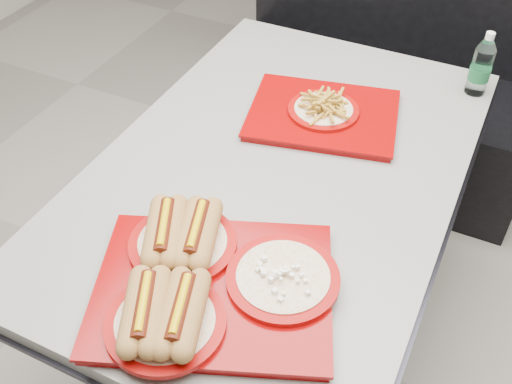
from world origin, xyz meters
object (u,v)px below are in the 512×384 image
at_px(booth_bench, 382,77).
at_px(water_bottle, 481,67).
at_px(tray_near, 203,280).
at_px(tray_far, 323,112).
at_px(diner_table, 277,210).

relative_size(booth_bench, water_bottle, 6.85).
distance_m(booth_bench, water_bottle, 0.78).
distance_m(booth_bench, tray_near, 1.59).
height_order(tray_near, tray_far, tray_near).
height_order(booth_bench, tray_near, booth_bench).
relative_size(booth_bench, tray_near, 2.25).
xyz_separation_m(booth_bench, tray_near, (0.03, -1.54, 0.39)).
bearing_deg(tray_near, booth_bench, 91.06).
height_order(diner_table, tray_far, tray_far).
xyz_separation_m(diner_table, tray_near, (0.03, -0.45, 0.20)).
relative_size(tray_far, water_bottle, 2.42).
bearing_deg(tray_far, water_bottle, 42.06).
distance_m(diner_table, tray_far, 0.31).
relative_size(tray_near, water_bottle, 3.04).
bearing_deg(diner_table, tray_near, -86.36).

